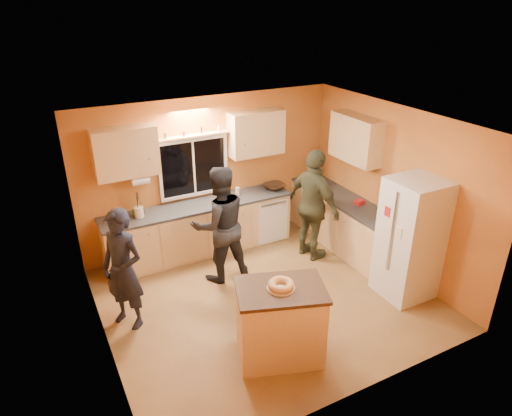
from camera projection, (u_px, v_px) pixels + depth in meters
ground at (266, 298)px, 6.70m from camera, size 4.50×4.50×0.00m
room_shell at (261, 186)px, 6.39m from camera, size 4.54×4.04×2.61m
back_counter at (220, 224)px, 7.88m from camera, size 4.23×0.62×0.90m
right_counter at (353, 228)px, 7.73m from camera, size 0.62×1.84×0.90m
refrigerator at (410, 239)px, 6.48m from camera, size 0.72×0.70×1.80m
island at (280, 322)px, 5.44m from camera, size 1.20×1.00×1.00m
bundt_pastry at (281, 285)px, 5.21m from camera, size 0.31×0.31×0.09m
person_left at (123, 270)px, 5.86m from camera, size 0.69×0.73×1.68m
person_center at (220, 225)px, 6.84m from camera, size 0.93×0.74×1.84m
person_right at (313, 206)px, 7.39m from camera, size 0.62×1.16×1.88m
mixing_bowl at (275, 186)px, 8.13m from camera, size 0.39×0.39×0.09m
utensil_crock at (139, 212)px, 7.08m from camera, size 0.14×0.14×0.17m
potted_plant at (384, 212)px, 6.93m from camera, size 0.34×0.31×0.31m
red_box at (359, 202)px, 7.53m from camera, size 0.18×0.15×0.07m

